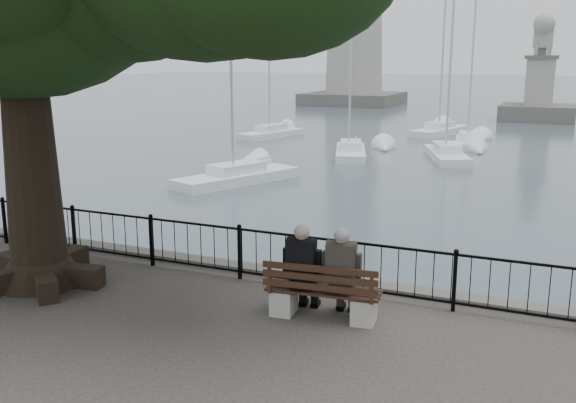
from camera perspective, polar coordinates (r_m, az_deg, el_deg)
The scene contains 12 objects.
harbor at distance 12.56m, azimuth 0.93°, elevation -8.93°, with size 260.00×260.00×1.20m.
railing at distance 11.77m, azimuth 0.00°, elevation -4.95°, with size 22.06×0.06×1.00m.
bench at distance 10.42m, azimuth 3.09°, elevation -8.62°, with size 1.90×0.76×0.98m.
person_left at distance 10.47m, azimuth 1.42°, elevation -6.33°, with size 0.48×0.80×1.55m.
person_right at distance 10.32m, azimuth 4.90°, elevation -6.66°, with size 0.48×0.80×1.55m.
lion_monument at distance 57.84m, azimuth 21.41°, elevation 8.87°, with size 5.89×5.89×8.72m.
sailboat_a at distance 26.88m, azimuth -4.57°, elevation 2.29°, with size 3.65×6.03×10.57m.
sailboat_b at distance 34.11m, azimuth 13.92°, elevation 4.28°, with size 3.37×5.81×13.14m.
sailboat_e at distance 42.66m, azimuth -1.48°, elevation 6.26°, with size 2.80×5.57×12.95m.
sailboat_f at distance 39.78m, azimuth 15.71°, elevation 5.28°, with size 2.10×5.30×11.50m.
sailboat_h at distance 45.33m, azimuth 13.35°, elevation 6.34°, with size 3.18×6.34×14.72m.
sailboat_j at distance 34.29m, azimuth 5.58°, elevation 4.61°, with size 3.12×5.61×12.46m.
Camera 1 is at (4.50, -7.77, 4.12)m, focal length 40.00 mm.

